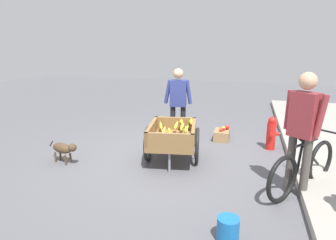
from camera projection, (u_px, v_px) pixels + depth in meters
name	position (u px, v px, depth m)	size (l,w,h in m)	color
ground_plane	(165.00, 158.00, 5.36)	(24.00, 24.00, 0.00)	#56565B
fruit_cart	(173.00, 138.00, 5.13)	(1.75, 1.04, 0.72)	olive
vendor_person	(178.00, 99.00, 6.10)	(0.25, 0.60, 1.57)	black
bicycle	(303.00, 168.00, 4.09)	(1.35, 1.06, 0.85)	black
cyclist_person	(303.00, 123.00, 3.83)	(0.37, 0.46, 1.71)	#4C4742
dog	(64.00, 149.00, 5.10)	(0.29, 0.66, 0.40)	#4C3823
fire_hydrant	(271.00, 133.00, 5.76)	(0.25, 0.25, 0.67)	red
plastic_bucket	(228.00, 230.00, 3.07)	(0.24, 0.24, 0.28)	#1966B2
mixed_fruit_crate	(222.00, 135.00, 6.38)	(0.44, 0.32, 0.32)	#99754C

